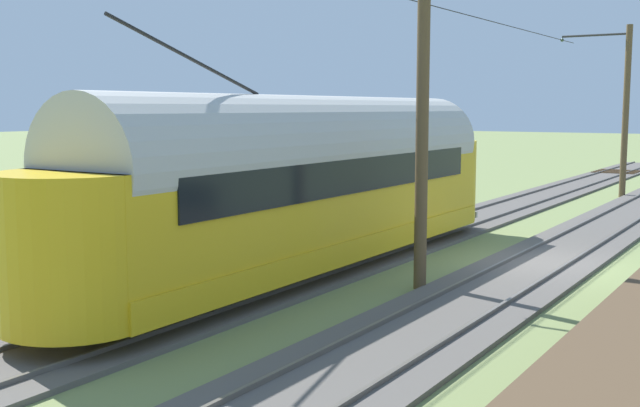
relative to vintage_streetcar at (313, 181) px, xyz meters
The scene contains 6 objects.
ground_plane 6.32m from the vintage_streetcar, 139.15° to the right, with size 220.00×220.00×0.00m, color olive.
track_adjacent_siding 6.50m from the vintage_streetcar, 136.93° to the right, with size 2.80×80.00×0.18m.
track_third_siding 4.72m from the vintage_streetcar, 90.00° to the right, with size 2.80×80.00×0.18m.
vintage_streetcar is the anchor object (origin of this frame).
catenary_pole_foreground 21.55m from the vintage_streetcar, 97.65° to the right, with size 3.17×0.28×7.68m.
catenary_pole_mid_near 3.36m from the vintage_streetcar, behind, with size 3.17×0.28×7.68m.
Camera 1 is at (-5.74, 19.65, 4.02)m, focal length 43.89 mm.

